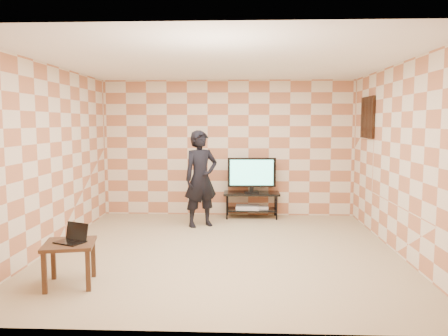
% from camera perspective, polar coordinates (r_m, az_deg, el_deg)
% --- Properties ---
extents(floor, '(5.00, 5.00, 0.00)m').
position_cam_1_polar(floor, '(6.49, -0.23, -10.71)').
color(floor, tan).
rests_on(floor, ground).
extents(wall_back, '(5.00, 0.02, 2.70)m').
position_cam_1_polar(wall_back, '(8.73, 0.53, 2.60)').
color(wall_back, beige).
rests_on(wall_back, ground).
extents(wall_front, '(5.00, 0.02, 2.70)m').
position_cam_1_polar(wall_front, '(3.76, -1.99, -1.87)').
color(wall_front, beige).
rests_on(wall_front, ground).
extents(wall_left, '(0.02, 5.00, 2.70)m').
position_cam_1_polar(wall_left, '(6.83, -21.70, 1.24)').
color(wall_left, beige).
rests_on(wall_left, ground).
extents(wall_right, '(0.02, 5.00, 2.70)m').
position_cam_1_polar(wall_right, '(6.61, 21.97, 1.09)').
color(wall_right, beige).
rests_on(wall_right, ground).
extents(ceiling, '(5.00, 5.00, 0.02)m').
position_cam_1_polar(ceiling, '(6.27, -0.24, 13.64)').
color(ceiling, white).
rests_on(ceiling, wall_back).
extents(wall_art, '(0.04, 0.72, 0.72)m').
position_cam_1_polar(wall_art, '(8.06, 18.24, 6.29)').
color(wall_art, black).
rests_on(wall_art, wall_right).
extents(tv_stand, '(1.08, 0.49, 0.50)m').
position_cam_1_polar(tv_stand, '(8.59, 3.62, -4.07)').
color(tv_stand, black).
rests_on(tv_stand, floor).
extents(tv, '(0.94, 0.19, 0.68)m').
position_cam_1_polar(tv, '(8.51, 3.64, -0.69)').
color(tv, black).
rests_on(tv, tv_stand).
extents(dvd_player, '(0.46, 0.34, 0.07)m').
position_cam_1_polar(dvd_player, '(8.58, 3.09, -5.14)').
color(dvd_player, silver).
rests_on(dvd_player, tv_stand).
extents(game_console, '(0.25, 0.19, 0.05)m').
position_cam_1_polar(game_console, '(8.62, 4.97, -5.18)').
color(game_console, silver).
rests_on(game_console, tv_stand).
extents(side_table, '(0.65, 0.65, 0.50)m').
position_cam_1_polar(side_table, '(5.37, -19.53, -10.06)').
color(side_table, '#3B1E11').
rests_on(side_table, floor).
extents(laptop, '(0.39, 0.36, 0.21)m').
position_cam_1_polar(laptop, '(5.34, -19.14, -8.59)').
color(laptop, black).
rests_on(laptop, side_table).
extents(person, '(0.75, 0.67, 1.73)m').
position_cam_1_polar(person, '(7.81, -3.04, -1.40)').
color(person, black).
rests_on(person, floor).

